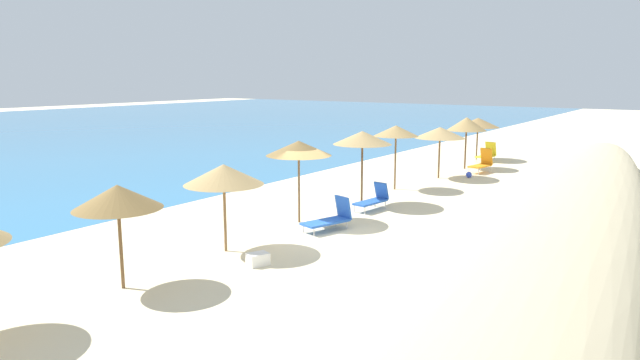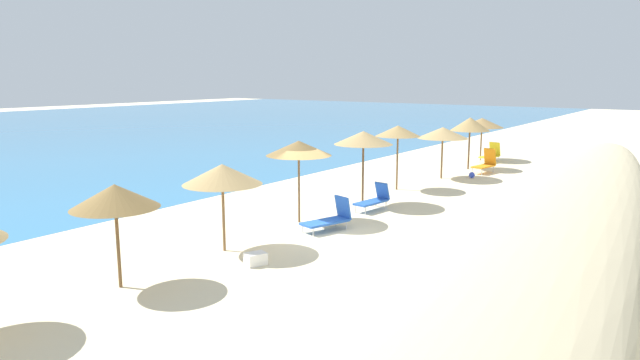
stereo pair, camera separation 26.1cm
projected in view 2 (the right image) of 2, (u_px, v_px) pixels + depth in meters
ground_plane at (314, 233)px, 17.96m from camera, size 160.00×160.00×0.00m
dune_ridge at (528, 264)px, 12.17m from camera, size 48.85×8.75×1.84m
beach_umbrella_3 at (115, 196)px, 12.97m from camera, size 2.01×2.01×2.46m
beach_umbrella_4 at (222, 174)px, 15.77m from camera, size 2.22×2.22×2.49m
beach_umbrella_5 at (299, 148)px, 18.86m from camera, size 2.19×2.19×2.77m
beach_umbrella_6 at (363, 138)px, 21.37m from camera, size 2.22×2.22×2.85m
beach_umbrella_7 at (398, 131)px, 24.40m from camera, size 1.93×1.93×2.80m
beach_umbrella_8 at (443, 133)px, 27.16m from camera, size 2.40×2.40×2.48m
beach_umbrella_9 at (470, 124)px, 29.90m from camera, size 2.07×2.07×2.74m
beach_umbrella_10 at (482, 123)px, 33.14m from camera, size 2.45×2.45×2.48m
lounge_chair_0 at (374, 199)px, 21.00m from camera, size 1.59×0.76×0.98m
lounge_chair_1 at (485, 163)px, 29.05m from camera, size 1.53×0.87×1.23m
lounge_chair_2 at (491, 154)px, 32.64m from camera, size 1.46×0.86×1.13m
lounge_chair_4 at (330, 218)px, 18.27m from camera, size 1.77×1.10×1.04m
beach_ball at (472, 175)px, 27.63m from camera, size 0.29×0.29×0.29m
cooler_box at (256, 259)px, 14.91m from camera, size 0.64×0.56×0.32m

